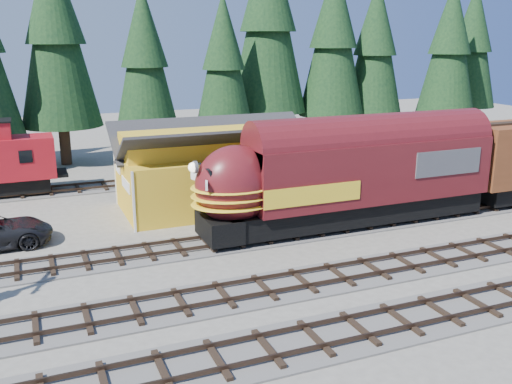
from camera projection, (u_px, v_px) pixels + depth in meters
name	position (u px, v px, depth m)	size (l,w,h in m)	color
ground	(295.00, 265.00, 26.56)	(120.00, 120.00, 0.00)	#6B665B
track_siding	(417.00, 216.00, 33.78)	(68.00, 3.20, 0.33)	#4C4947
track_main_south	(493.00, 249.00, 28.42)	(68.00, 3.20, 0.33)	#4C4947
track_spur	(48.00, 192.00, 38.95)	(32.00, 3.20, 0.33)	#4C4947
depot	(221.00, 160.00, 35.16)	(12.80, 7.00, 5.30)	gold
conifer_backdrop	(223.00, 40.00, 47.61)	(78.44, 22.53, 17.30)	black
locomotive	(341.00, 180.00, 31.13)	(17.49, 3.48, 4.76)	black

